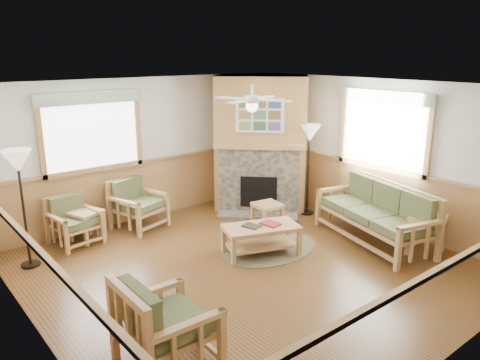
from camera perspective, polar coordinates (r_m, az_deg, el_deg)
floor at (r=7.22m, az=1.07°, el=-10.58°), size 6.00×6.00×0.01m
ceiling at (r=6.50m, az=1.19°, el=11.37°), size 6.00×6.00×0.01m
wall_back at (r=9.16m, az=-11.12°, el=3.76°), size 6.00×0.02×2.70m
wall_front at (r=4.97m, az=24.31°, el=-7.40°), size 6.00×0.02×2.70m
wall_left at (r=5.40m, az=-24.08°, el=-5.59°), size 0.02×6.00×2.70m
wall_right at (r=8.92m, az=16.01°, el=3.13°), size 0.02×6.00×2.70m
wainscot at (r=6.99m, az=1.09°, el=-6.49°), size 6.00×6.00×1.10m
fireplace at (r=9.55m, az=2.56°, el=4.51°), size 3.11×3.11×2.70m
window_back at (r=8.51m, az=-18.04°, el=10.45°), size 1.90×0.16×1.50m
window_right at (r=8.61m, az=17.55°, el=10.54°), size 0.16×1.90×1.50m
ceiling_fan at (r=6.93m, az=1.48°, el=11.29°), size 1.59×1.59×0.36m
sofa at (r=8.25m, az=16.02°, el=-4.00°), size 2.33×1.42×1.00m
armchair_back_left at (r=8.37m, az=-19.53°, el=-4.71°), size 0.82×0.82×0.81m
armchair_back_right at (r=8.78m, az=-12.27°, el=-2.87°), size 1.01×1.01×0.91m
armchair_left at (r=5.03m, az=-8.94°, el=-16.78°), size 0.91×0.91×0.99m
coffee_table at (r=7.58m, az=2.60°, el=-7.27°), size 1.32×0.97×0.47m
end_table_chairs at (r=8.48m, az=-18.13°, el=-5.32°), size 0.60×0.59×0.53m
end_table_sofa at (r=8.14m, az=21.75°, el=-6.21°), size 0.69×0.68×0.62m
footstool at (r=8.81m, az=3.37°, el=-4.16°), size 0.54×0.54×0.41m
braided_rug at (r=7.83m, az=3.68°, el=-8.36°), size 2.04×2.04×0.01m
floor_lamp_left at (r=7.62m, az=-24.88°, el=-3.27°), size 0.47×0.47×1.81m
floor_lamp_right at (r=9.29m, az=8.32°, el=1.23°), size 0.46×0.46×1.81m
book_red at (r=7.54m, az=3.74°, el=-5.22°), size 0.25×0.32×0.03m
book_dark at (r=7.44m, az=1.40°, el=-5.53°), size 0.27×0.32×0.02m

